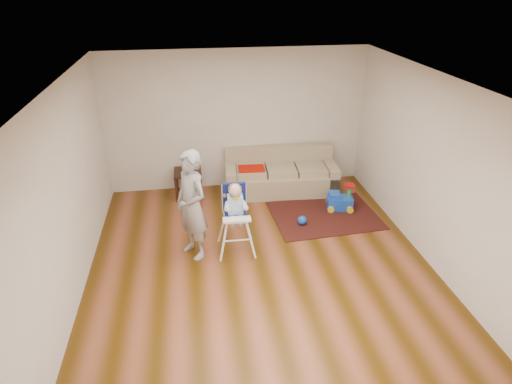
{
  "coord_description": "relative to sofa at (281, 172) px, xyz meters",
  "views": [
    {
      "loc": [
        -0.88,
        -5.15,
        3.89
      ],
      "look_at": [
        0.0,
        0.4,
        1.0
      ],
      "focal_mm": 30.0,
      "sensor_mm": 36.0,
      "label": 1
    }
  ],
  "objects": [
    {
      "name": "ride_on_toy",
      "position": [
        0.92,
        -0.9,
        -0.16
      ],
      "size": [
        0.51,
        0.4,
        0.49
      ],
      "primitive_type": null,
      "rotation": [
        0.0,
        0.0,
        -0.2
      ],
      "color": "blue",
      "rests_on": "area_rug"
    },
    {
      "name": "high_chair",
      "position": [
        -1.1,
        -1.89,
        0.14
      ],
      "size": [
        0.55,
        0.55,
        1.16
      ],
      "rotation": [
        0.0,
        0.0,
        -0.02
      ],
      "color": "white",
      "rests_on": "ground"
    },
    {
      "name": "sofa",
      "position": [
        0.0,
        0.0,
        0.0
      ],
      "size": [
        2.21,
        1.02,
        0.83
      ],
      "rotation": [
        0.0,
        0.0,
        -0.07
      ],
      "color": "gray",
      "rests_on": "ground"
    },
    {
      "name": "ground",
      "position": [
        -0.79,
        -2.3,
        -0.42
      ],
      "size": [
        5.5,
        5.5,
        0.0
      ],
      "primitive_type": "plane",
      "color": "#472B07",
      "rests_on": "ground"
    },
    {
      "name": "room_envelope",
      "position": [
        -0.79,
        -1.77,
        1.46
      ],
      "size": [
        5.04,
        5.52,
        2.72
      ],
      "color": "beige",
      "rests_on": "ground"
    },
    {
      "name": "side_table",
      "position": [
        -1.8,
        0.1,
        -0.16
      ],
      "size": [
        0.52,
        0.52,
        0.52
      ],
      "primitive_type": null,
      "color": "black",
      "rests_on": "ground"
    },
    {
      "name": "area_rug",
      "position": [
        0.59,
        -1.08,
        -0.41
      ],
      "size": [
        1.93,
        1.49,
        0.01
      ],
      "primitive_type": "cube",
      "rotation": [
        0.0,
        0.0,
        0.06
      ],
      "color": "black",
      "rests_on": "ground"
    },
    {
      "name": "toy_ball",
      "position": [
        0.1,
        -1.34,
        -0.32
      ],
      "size": [
        0.16,
        0.16,
        0.16
      ],
      "primitive_type": "sphere",
      "color": "blue",
      "rests_on": "area_rug"
    },
    {
      "name": "adult",
      "position": [
        -1.74,
        -1.89,
        0.43
      ],
      "size": [
        0.68,
        0.74,
        1.7
      ],
      "primitive_type": "imported",
      "rotation": [
        0.0,
        0.0,
        -1.0
      ],
      "color": "gray",
      "rests_on": "ground"
    }
  ]
}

